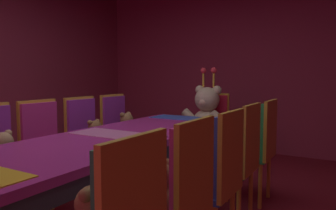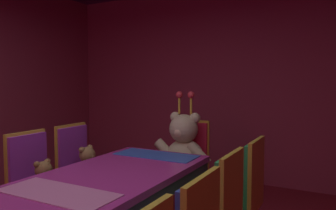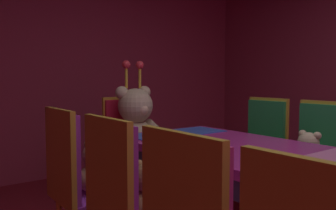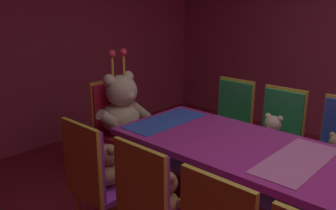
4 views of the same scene
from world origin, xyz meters
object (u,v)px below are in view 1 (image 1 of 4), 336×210
(teddy_left_3, at_px, (95,136))
(chair_left_4, at_px, (118,126))
(chair_left_2, at_px, (44,142))
(teddy_right_1, at_px, (159,189))
(chair_left_3, at_px, (85,133))
(banquet_table, at_px, (117,145))
(chair_right_4, at_px, (262,141))
(teddy_left_1, at_px, (4,154))
(teddy_right_2, at_px, (200,170))
(teddy_left_4, at_px, (127,127))
(chair_right_1, at_px, (182,191))
(king_teddy_bear, at_px, (207,114))
(teddy_right_3, at_px, (224,150))
(chair_right_2, at_px, (220,169))
(chair_right_3, at_px, (242,152))
(throne_chair, at_px, (212,123))

(teddy_left_3, bearing_deg, chair_left_4, 105.97)
(chair_left_2, xyz_separation_m, teddy_right_1, (1.58, -0.50, -0.02))
(chair_left_2, relative_size, chair_left_3, 1.00)
(banquet_table, bearing_deg, chair_right_4, 50.82)
(teddy_left_1, height_order, teddy_right_1, teddy_left_1)
(chair_left_3, relative_size, teddy_right_2, 3.50)
(chair_left_3, xyz_separation_m, teddy_left_4, (0.13, 0.56, -0.00))
(chair_left_4, distance_m, teddy_right_2, 1.94)
(chair_left_2, xyz_separation_m, chair_right_1, (1.72, -0.50, 0.00))
(teddy_left_3, relative_size, chair_left_4, 0.32)
(teddy_left_3, bearing_deg, king_teddy_bear, 60.65)
(teddy_left_1, relative_size, chair_left_3, 0.35)
(teddy_right_2, distance_m, teddy_right_3, 0.55)
(teddy_left_4, distance_m, chair_right_2, 1.94)
(teddy_left_3, relative_size, king_teddy_bear, 0.37)
(chair_right_2, height_order, chair_right_4, same)
(teddy_left_4, bearing_deg, chair_right_4, 0.04)
(teddy_left_1, height_order, chair_left_4, chair_left_4)
(chair_right_1, distance_m, chair_right_2, 0.49)
(chair_left_2, xyz_separation_m, king_teddy_bear, (0.86, 1.79, 0.14))
(teddy_right_2, height_order, teddy_right_3, teddy_right_3)
(banquet_table, xyz_separation_m, chair_right_3, (0.85, 0.53, -0.06))
(banquet_table, relative_size, teddy_left_3, 8.93)
(teddy_left_1, height_order, chair_right_1, chair_right_1)
(teddy_right_2, bearing_deg, chair_right_4, -97.13)
(teddy_left_1, xyz_separation_m, throne_chair, (0.72, 2.44, 0.00))
(teddy_left_4, distance_m, teddy_right_2, 1.82)
(king_teddy_bear, bearing_deg, chair_right_2, 26.05)
(teddy_left_1, xyz_separation_m, chair_right_1, (1.59, -0.02, 0.00))
(banquet_table, distance_m, chair_right_3, 1.00)
(chair_left_2, height_order, teddy_left_4, chair_left_2)
(chair_left_3, height_order, chair_right_4, same)
(chair_left_4, bearing_deg, teddy_left_3, -74.03)
(chair_left_4, bearing_deg, banquet_table, -50.97)
(chair_right_1, distance_m, throne_chair, 2.60)
(chair_left_3, relative_size, chair_right_3, 1.00)
(teddy_left_4, height_order, teddy_right_1, teddy_left_4)
(teddy_right_3, bearing_deg, chair_right_4, -107.26)
(teddy_left_4, xyz_separation_m, throne_chair, (0.72, 0.87, 0.00))
(chair_right_1, bearing_deg, teddy_left_4, -45.04)
(chair_left_3, height_order, throne_chair, same)
(chair_left_2, relative_size, chair_left_4, 1.00)
(throne_chair, bearing_deg, teddy_right_1, 16.27)
(teddy_left_1, bearing_deg, chair_right_2, 16.39)
(chair_left_4, height_order, throne_chair, same)
(chair_right_3, relative_size, king_teddy_bear, 1.15)
(chair_left_2, relative_size, king_teddy_bear, 1.15)
(chair_right_2, bearing_deg, chair_right_3, -87.09)
(teddy_right_2, bearing_deg, chair_right_1, 104.19)
(teddy_right_3, height_order, throne_chair, throne_chair)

